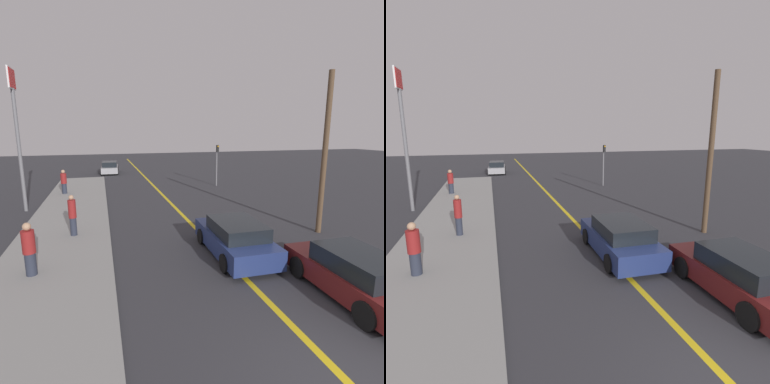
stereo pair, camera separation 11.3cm
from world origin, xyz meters
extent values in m
cube|color=gold|center=(0.00, 18.00, 0.00)|extent=(0.20, 60.00, 0.01)
cube|color=gray|center=(-5.97, 13.80, 0.06)|extent=(3.94, 27.60, 0.11)
cube|color=maroon|center=(2.45, 2.76, 0.51)|extent=(1.81, 4.33, 0.64)
cube|color=black|center=(2.45, 2.54, 1.10)|extent=(1.56, 2.40, 0.53)
cylinder|color=black|center=(1.67, 4.11, 0.34)|extent=(0.24, 0.69, 0.69)
cylinder|color=black|center=(3.29, 4.07, 0.34)|extent=(0.24, 0.69, 0.69)
cylinder|color=black|center=(1.61, 1.45, 0.34)|extent=(0.24, 0.69, 0.69)
cube|color=navy|center=(0.48, 6.42, 0.52)|extent=(1.98, 4.39, 0.69)
cube|color=black|center=(0.48, 6.20, 1.11)|extent=(1.70, 2.43, 0.49)
cylinder|color=black|center=(-0.36, 7.79, 0.32)|extent=(0.24, 0.65, 0.64)
cylinder|color=black|center=(1.40, 7.74, 0.32)|extent=(0.24, 0.65, 0.64)
cylinder|color=black|center=(-0.44, 5.11, 0.32)|extent=(0.24, 0.65, 0.64)
cylinder|color=black|center=(1.31, 5.05, 0.32)|extent=(0.24, 0.65, 0.64)
cube|color=#9E9EA3|center=(-3.33, 30.85, 0.49)|extent=(1.95, 4.23, 0.61)
cube|color=black|center=(-3.33, 30.65, 1.06)|extent=(1.64, 2.36, 0.53)
cylinder|color=black|center=(-4.07, 32.18, 0.33)|extent=(0.26, 0.67, 0.65)
cylinder|color=black|center=(-2.44, 32.09, 0.33)|extent=(0.26, 0.67, 0.65)
cylinder|color=black|center=(-4.21, 29.62, 0.33)|extent=(0.26, 0.67, 0.65)
cylinder|color=black|center=(-2.58, 29.53, 0.33)|extent=(0.26, 0.67, 0.65)
cylinder|color=#282D3D|center=(-6.54, 6.54, 0.48)|extent=(0.33, 0.33, 0.74)
cylinder|color=maroon|center=(-6.54, 6.54, 1.22)|extent=(0.39, 0.39, 0.74)
sphere|color=tan|center=(-6.54, 6.54, 1.72)|extent=(0.25, 0.25, 0.25)
cylinder|color=#282D3D|center=(-5.54, 10.13, 0.51)|extent=(0.28, 0.28, 0.80)
cylinder|color=maroon|center=(-5.54, 10.13, 1.31)|extent=(0.33, 0.33, 0.80)
sphere|color=tan|center=(-5.54, 10.13, 1.82)|extent=(0.21, 0.21, 0.21)
cylinder|color=#282D3D|center=(-6.90, 19.93, 0.48)|extent=(0.35, 0.35, 0.74)
cylinder|color=maroon|center=(-6.90, 19.93, 1.23)|extent=(0.41, 0.41, 0.74)
sphere|color=tan|center=(-6.90, 19.93, 1.73)|extent=(0.27, 0.27, 0.27)
cylinder|color=slate|center=(5.20, 20.27, 1.74)|extent=(0.12, 0.12, 3.47)
cube|color=black|center=(5.20, 20.09, 3.20)|extent=(0.18, 0.18, 0.55)
sphere|color=orange|center=(5.20, 20.00, 3.36)|extent=(0.14, 0.14, 0.14)
cylinder|color=slate|center=(-8.60, 15.74, 3.46)|extent=(0.20, 0.20, 6.92)
cube|color=silver|center=(-8.60, 15.74, 7.43)|extent=(0.08, 1.33, 1.12)
cube|color=red|center=(-8.60, 15.74, 7.43)|extent=(0.12, 1.21, 1.00)
cylinder|color=brown|center=(5.32, 7.60, 3.58)|extent=(0.24, 0.24, 7.16)
camera|label=1|loc=(-4.20, -3.44, 4.64)|focal=28.00mm
camera|label=2|loc=(-4.09, -3.47, 4.64)|focal=28.00mm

